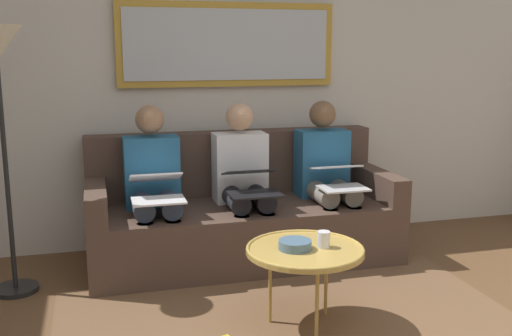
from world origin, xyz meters
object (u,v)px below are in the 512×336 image
at_px(coffee_table, 305,251).
at_px(bowl, 295,245).
at_px(framed_mirror, 228,45).
at_px(person_left, 326,173).
at_px(couch, 241,215).
at_px(laptop_black, 252,182).
at_px(laptop_silver, 339,176).
at_px(cup, 324,239).
at_px(laptop_white, 157,187).
at_px(person_middle, 243,178).
at_px(person_right, 153,183).

height_order(coffee_table, bowl, bowl).
height_order(framed_mirror, person_left, framed_mirror).
distance_m(coffee_table, person_left, 1.30).
xyz_separation_m(couch, laptop_black, (0.00, 0.30, 0.32)).
bearing_deg(laptop_silver, bowl, 54.84).
height_order(cup, laptop_silver, laptop_silver).
height_order(framed_mirror, cup, framed_mirror).
distance_m(couch, laptop_white, 0.78).
xyz_separation_m(bowl, laptop_white, (0.64, -0.92, 0.15)).
bearing_deg(bowl, laptop_silver, -125.16).
bearing_deg(laptop_white, framed_mirror, -133.03).
height_order(laptop_black, laptop_white, laptop_white).
relative_size(framed_mirror, person_left, 1.47).
distance_m(cup, laptop_black, 0.95).
distance_m(person_middle, laptop_black, 0.24).
xyz_separation_m(couch, person_right, (0.64, 0.07, 0.30)).
xyz_separation_m(framed_mirror, bowl, (-0.00, 1.60, -1.07)).
xyz_separation_m(cup, laptop_black, (0.16, -0.92, 0.13)).
relative_size(laptop_silver, laptop_black, 0.99).
bearing_deg(framed_mirror, person_middle, 90.00).
height_order(couch, coffee_table, couch).
xyz_separation_m(couch, framed_mirror, (0.00, -0.39, 1.24)).
xyz_separation_m(cup, bowl, (0.16, -0.01, -0.02)).
relative_size(coffee_table, person_right, 0.57).
bearing_deg(laptop_white, coffee_table, 127.11).
relative_size(laptop_silver, laptop_white, 0.96).
relative_size(cup, person_right, 0.08).
distance_m(couch, coffee_table, 1.23).
xyz_separation_m(coffee_table, laptop_white, (0.70, -0.92, 0.19)).
bearing_deg(person_middle, laptop_white, 19.66).
relative_size(person_left, person_middle, 1.00).
bearing_deg(person_left, couch, -6.13).
distance_m(cup, laptop_white, 1.23).
relative_size(cup, bowl, 0.50).
relative_size(person_middle, laptop_black, 2.96).
bearing_deg(person_middle, person_left, 180.00).
bearing_deg(couch, laptop_white, 24.92).
relative_size(coffee_table, laptop_silver, 1.70).
height_order(cup, person_left, person_left).
distance_m(framed_mirror, person_left, 1.23).
bearing_deg(laptop_black, bowl, 90.07).
distance_m(coffee_table, person_middle, 1.16).
height_order(person_left, laptop_silver, person_left).
bearing_deg(person_left, laptop_white, 10.13).
bearing_deg(laptop_black, person_right, -20.24).
relative_size(person_middle, laptop_white, 2.89).
bearing_deg(framed_mirror, person_right, 35.53).
xyz_separation_m(laptop_silver, laptop_black, (0.64, -0.00, -0.00)).
bearing_deg(laptop_black, couch, -90.00).
height_order(couch, laptop_white, couch).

